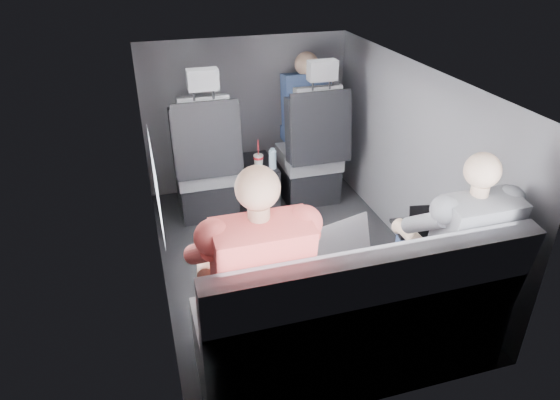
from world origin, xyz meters
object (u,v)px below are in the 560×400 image
object	(u,v)px
laptop_silver	(333,247)
rear_bench	(353,326)
front_seat_left	(207,171)
passenger_rear_right	(452,247)
soda_cup	(258,161)
laptop_white	(249,257)
laptop_black	(426,226)
center_console	(260,183)
passenger_rear_left	(255,279)
front_seat_right	(311,158)
passenger_front_right	(305,109)
water_bottle	(273,159)

from	to	relation	value
laptop_silver	rear_bench	bearing A→B (deg)	-84.10
front_seat_left	passenger_rear_right	bearing A→B (deg)	-59.88
soda_cup	laptop_white	distance (m)	1.61
laptop_black	passenger_rear_right	xyz separation A→B (m)	(0.03, -0.22, -0.01)
center_console	soda_cup	size ratio (longest dim) A/B	1.98
passenger_rear_left	passenger_rear_right	distance (m)	1.09
front_seat_right	rear_bench	xyz separation A→B (m)	(-0.45, -1.90, -0.09)
center_console	passenger_rear_right	size ratio (longest dim) A/B	0.40
passenger_rear_right	passenger_front_right	xyz separation A→B (m)	(-0.12, 2.06, 0.13)
passenger_rear_left	passenger_rear_right	size ratio (longest dim) A/B	1.06
rear_bench	passenger_rear_right	xyz separation A→B (m)	(0.60, 0.10, 0.32)
center_console	laptop_black	size ratio (longest dim) A/B	1.40
center_console	water_bottle	distance (m)	0.32
laptop_black	passenger_rear_right	size ratio (longest dim) A/B	0.28
front_seat_left	front_seat_right	xyz separation A→B (m)	(0.90, 0.00, 0.00)
soda_cup	water_bottle	bearing A→B (deg)	-23.23
front_seat_left	passenger_front_right	bearing A→B (deg)	15.51
center_console	water_bottle	xyz separation A→B (m)	(0.08, -0.14, 0.28)
rear_bench	laptop_black	world-z (taller)	rear_bench
passenger_rear_left	rear_bench	bearing A→B (deg)	-10.80
passenger_rear_right	passenger_front_right	bearing A→B (deg)	93.29
water_bottle	front_seat_left	bearing A→B (deg)	168.77
front_seat_right	laptop_silver	world-z (taller)	front_seat_right
front_seat_right	center_console	bearing A→B (deg)	174.93
laptop_white	front_seat_left	bearing A→B (deg)	89.10
soda_cup	laptop_white	bearing A→B (deg)	-106.12
front_seat_left	passenger_rear_right	size ratio (longest dim) A/B	1.05
front_seat_left	laptop_white	xyz separation A→B (m)	(-0.03, -1.60, 0.23)
laptop_white	passenger_rear_right	size ratio (longest dim) A/B	0.31
front_seat_left	passenger_rear_left	distance (m)	1.83
laptop_white	passenger_rear_left	world-z (taller)	passenger_rear_left
rear_bench	front_seat_right	bearing A→B (deg)	76.69
passenger_rear_left	passenger_front_right	size ratio (longest dim) A/B	1.60
laptop_black	front_seat_left	bearing A→B (deg)	122.76
laptop_silver	laptop_black	distance (m)	0.60
front_seat_left	laptop_black	size ratio (longest dim) A/B	3.69
laptop_silver	passenger_rear_right	distance (m)	0.65
laptop_black	passenger_rear_left	bearing A→B (deg)	-168.26
front_seat_right	passenger_rear_right	world-z (taller)	front_seat_right
soda_cup	passenger_rear_left	size ratio (longest dim) A/B	0.19
laptop_silver	passenger_rear_left	world-z (taller)	passenger_rear_left
front_seat_right	soda_cup	xyz separation A→B (m)	(-0.48, -0.06, 0.06)
soda_cup	laptop_black	bearing A→B (deg)	-68.55
center_console	laptop_black	world-z (taller)	laptop_black
center_console	laptop_black	distance (m)	1.78
rear_bench	passenger_rear_right	size ratio (longest dim) A/B	1.32
passenger_rear_left	center_console	bearing A→B (deg)	75.03
soda_cup	laptop_black	distance (m)	1.65
rear_bench	laptop_silver	world-z (taller)	rear_bench
front_seat_left	center_console	xyz separation A→B (m)	(0.45, 0.04, -0.20)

